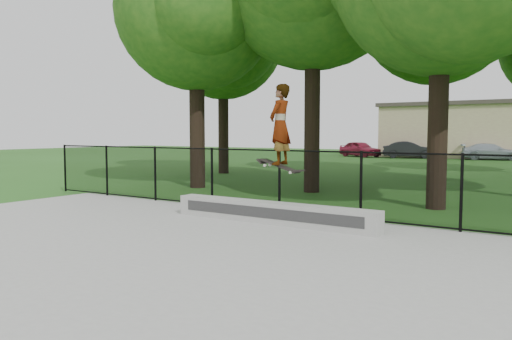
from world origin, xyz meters
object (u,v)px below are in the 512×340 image
Objects in this scene: grind_ledge at (272,213)px; skater_airborne at (280,126)px; car_b at (409,150)px; car_c at (491,152)px; car_a at (360,149)px.

skater_airborne is at bearing -19.01° from grind_ledge.
car_c is at bearing -102.03° from car_b.
car_b is 5.68m from car_c.
car_a is at bearing 69.64° from car_b.
grind_ledge is 29.87m from car_b.
car_c is 2.03× the size of skater_airborne.
car_b is at bearing 101.08° from grind_ledge.
grind_ledge is at bearing -137.71° from car_a.
car_c is at bearing -62.16° from car_a.
car_a reaches higher than car_c.
skater_airborne is at bearing 166.90° from car_c.
grind_ledge is 1.26× the size of car_c.
car_a is 31.14m from skater_airborne.
car_c is (9.59, 0.64, -0.05)m from car_a.
skater_airborne reaches higher than car_c.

